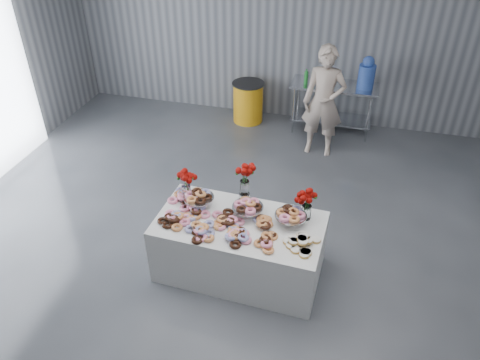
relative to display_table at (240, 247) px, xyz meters
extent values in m
plane|color=#36393D|center=(-0.24, -0.27, -0.38)|extent=(9.00, 9.00, 0.00)
cube|color=slate|center=(-0.24, 4.23, 1.62)|extent=(8.00, 0.04, 4.00)
cube|color=silver|center=(0.00, 0.00, 0.00)|extent=(1.94, 1.08, 0.75)
cube|color=silver|center=(0.69, 3.83, 0.51)|extent=(1.50, 0.60, 0.04)
cube|color=silver|center=(0.69, 3.83, -0.12)|extent=(1.40, 0.55, 0.03)
cylinder|color=silver|center=(0.04, 3.58, 0.05)|extent=(0.04, 0.04, 0.86)
cylinder|color=silver|center=(1.34, 3.58, 0.05)|extent=(0.04, 0.04, 0.86)
cylinder|color=silver|center=(0.04, 4.08, 0.05)|extent=(0.04, 0.04, 0.86)
cylinder|color=silver|center=(1.34, 4.08, 0.05)|extent=(0.04, 0.04, 0.86)
cylinder|color=silver|center=(-0.54, 0.17, 0.44)|extent=(0.06, 0.06, 0.12)
cylinder|color=silver|center=(-0.54, 0.17, 0.50)|extent=(0.36, 0.36, 0.01)
cylinder|color=silver|center=(0.06, 0.15, 0.44)|extent=(0.06, 0.06, 0.12)
cylinder|color=silver|center=(0.06, 0.15, 0.50)|extent=(0.36, 0.36, 0.01)
cylinder|color=silver|center=(0.56, 0.13, 0.44)|extent=(0.06, 0.06, 0.12)
cylinder|color=silver|center=(0.56, 0.13, 0.50)|extent=(0.36, 0.36, 0.01)
cylinder|color=white|center=(-0.74, 0.28, 0.46)|extent=(0.11, 0.11, 0.18)
cylinder|color=#1E5919|center=(-0.74, 0.28, 0.59)|extent=(0.04, 0.04, 0.18)
cylinder|color=white|center=(0.71, 0.27, 0.46)|extent=(0.11, 0.11, 0.18)
cylinder|color=#1E5919|center=(0.71, 0.27, 0.59)|extent=(0.04, 0.04, 0.18)
cylinder|color=silver|center=(-0.03, 0.35, 0.45)|extent=(0.14, 0.14, 0.15)
cylinder|color=white|center=(-0.03, 0.35, 0.61)|extent=(0.11, 0.11, 0.18)
cylinder|color=#1E5919|center=(-0.03, 0.35, 0.75)|extent=(0.04, 0.04, 0.18)
cylinder|color=blue|center=(1.19, 3.83, 0.73)|extent=(0.28, 0.28, 0.40)
sphere|color=blue|center=(1.19, 3.83, 0.98)|extent=(0.20, 0.20, 0.20)
imported|color=#CC8C93|center=(0.58, 3.04, 0.54)|extent=(0.68, 0.45, 1.83)
cylinder|color=orange|center=(-0.86, 3.83, -0.01)|extent=(0.55, 0.55, 0.74)
cylinder|color=black|center=(-0.86, 3.83, 0.37)|extent=(0.59, 0.59, 0.02)
camera|label=1|loc=(1.05, -3.93, 3.79)|focal=35.00mm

